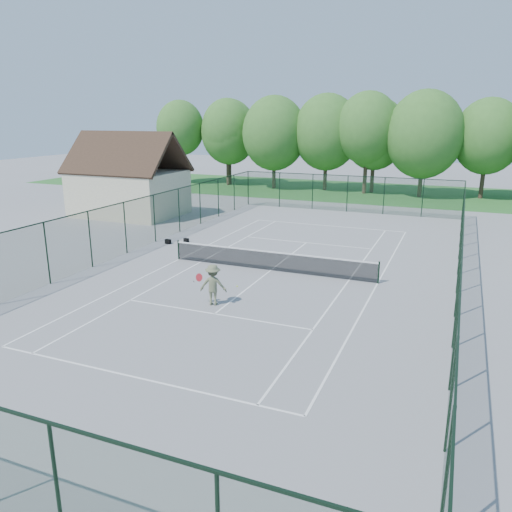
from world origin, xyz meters
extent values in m
plane|color=gray|center=(0.00, 0.00, 0.00)|extent=(140.00, 140.00, 0.00)
cube|color=#2F702D|center=(0.00, 30.00, 0.01)|extent=(80.00, 16.00, 0.01)
cube|color=white|center=(0.00, 11.88, 0.00)|extent=(10.97, 0.08, 0.01)
cube|color=white|center=(0.00, -11.88, 0.00)|extent=(10.97, 0.08, 0.01)
cube|color=white|center=(0.00, 6.40, 0.00)|extent=(8.23, 0.08, 0.01)
cube|color=white|center=(0.00, -6.40, 0.00)|extent=(8.23, 0.08, 0.01)
cube|color=white|center=(5.49, 0.00, 0.00)|extent=(0.08, 23.77, 0.01)
cube|color=white|center=(-5.49, 0.00, 0.00)|extent=(0.08, 23.77, 0.01)
cube|color=white|center=(4.12, 0.00, 0.00)|extent=(0.08, 23.77, 0.01)
cube|color=white|center=(-4.12, 0.00, 0.00)|extent=(0.08, 23.77, 0.01)
cube|color=white|center=(0.00, 0.00, 0.00)|extent=(0.08, 12.80, 0.01)
cylinder|color=black|center=(-5.50, 0.00, 0.55)|extent=(0.08, 0.08, 1.10)
cylinder|color=black|center=(5.50, 0.00, 0.55)|extent=(0.08, 0.08, 1.10)
cube|color=black|center=(0.00, 0.00, 0.50)|extent=(11.00, 0.02, 0.96)
cube|color=white|center=(0.00, 0.00, 1.00)|extent=(11.00, 0.05, 0.07)
cube|color=#1A3C22|center=(0.00, 18.00, 1.50)|extent=(18.00, 0.02, 3.00)
cube|color=#1A3C22|center=(9.00, 0.00, 1.50)|extent=(0.02, 36.00, 3.00)
cube|color=#1A3C22|center=(-9.00, 0.00, 1.50)|extent=(0.02, 36.00, 3.00)
cube|color=black|center=(0.00, 18.00, 3.00)|extent=(18.00, 0.05, 0.05)
cube|color=black|center=(9.00, 0.00, 3.00)|extent=(0.05, 36.00, 0.05)
cube|color=black|center=(-9.00, 0.00, 3.00)|extent=(0.05, 36.00, 0.05)
cube|color=beige|center=(-16.00, 10.00, 1.75)|extent=(8.00, 6.00, 3.50)
cube|color=#3F2C1E|center=(-16.00, 11.50, 5.00)|extent=(8.60, 3.27, 3.27)
cube|color=#3F2C1E|center=(-16.00, 8.50, 5.00)|extent=(8.60, 3.27, 3.27)
cylinder|color=#473227|center=(-16.50, 30.00, 2.10)|extent=(0.40, 0.40, 4.20)
ellipsoid|color=#427D30|center=(-16.50, 30.00, 6.00)|extent=(6.40, 6.40, 7.40)
cylinder|color=#473227|center=(0.00, 30.00, 2.10)|extent=(0.40, 0.40, 4.20)
ellipsoid|color=#427D30|center=(0.00, 30.00, 6.00)|extent=(6.40, 6.40, 7.40)
cube|color=black|center=(-7.96, 2.81, 0.14)|extent=(0.39, 0.28, 0.29)
cube|color=black|center=(-7.11, 3.60, 0.13)|extent=(0.37, 0.29, 0.26)
imported|color=#64694A|center=(-0.53, -5.46, 0.88)|extent=(1.27, 0.93, 1.76)
sphere|color=#C5F72C|center=(0.39, -5.06, 0.81)|extent=(0.07, 0.07, 0.07)
camera|label=1|loc=(8.71, -23.16, 7.72)|focal=35.00mm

